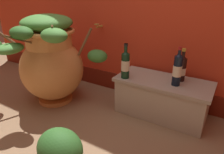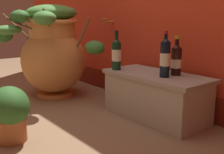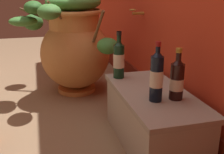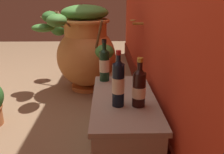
% 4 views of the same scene
% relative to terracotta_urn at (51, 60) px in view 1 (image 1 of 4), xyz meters
% --- Properties ---
extents(ground_plane, '(7.00, 7.00, 0.00)m').
position_rel_terracotta_urn_xyz_m(ground_plane, '(0.50, -0.52, -0.46)').
color(ground_plane, '#896B4C').
extents(terracotta_urn, '(0.99, 0.86, 0.90)m').
position_rel_terracotta_urn_xyz_m(terracotta_urn, '(0.00, 0.00, 0.00)').
color(terracotta_urn, '#D68E4C').
rests_on(terracotta_urn, ground_plane).
extents(stone_ledge, '(0.85, 0.41, 0.35)m').
position_rel_terracotta_urn_xyz_m(stone_ledge, '(1.06, 0.34, -0.27)').
color(stone_ledge, '#B2A893').
rests_on(stone_ledge, ground_plane).
extents(wine_bottle_left, '(0.08, 0.08, 0.32)m').
position_rel_terracotta_urn_xyz_m(wine_bottle_left, '(0.73, 0.21, 0.03)').
color(wine_bottle_left, black).
rests_on(wine_bottle_left, stone_ledge).
extents(wine_bottle_middle, '(0.08, 0.08, 0.29)m').
position_rel_terracotta_urn_xyz_m(wine_bottle_middle, '(1.18, 0.42, 0.02)').
color(wine_bottle_middle, black).
rests_on(wine_bottle_middle, stone_ledge).
extents(wine_bottle_right, '(0.07, 0.07, 0.33)m').
position_rel_terracotta_urn_xyz_m(wine_bottle_right, '(1.18, 0.30, 0.04)').
color(wine_bottle_right, black).
rests_on(wine_bottle_right, stone_ledge).
extents(potted_shrub, '(0.29, 0.24, 0.36)m').
position_rel_terracotta_urn_xyz_m(potted_shrub, '(0.78, -0.70, -0.26)').
color(potted_shrub, '#B26638').
rests_on(potted_shrub, ground_plane).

